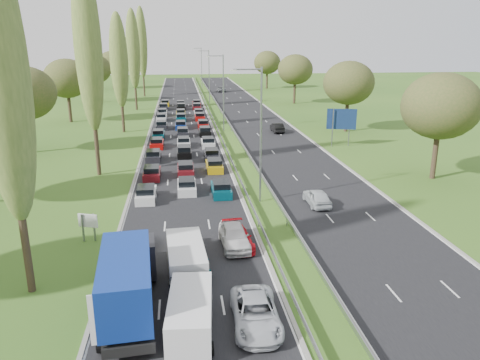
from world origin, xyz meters
TOP-DOWN VIEW (x-y plane):
  - ground at (4.50, 80.00)m, footprint 260.00×260.00m
  - near_carriageway at (-2.25, 82.50)m, footprint 10.50×215.00m
  - far_carriageway at (11.25, 82.50)m, footprint 10.50×215.00m
  - central_reservation at (4.50, 82.50)m, footprint 2.36×215.00m
  - lamp_columns at (4.50, 78.00)m, footprint 0.18×140.18m
  - poplar_row at (-11.50, 68.17)m, footprint 2.80×127.80m
  - woodland_left at (-22.00, 62.63)m, footprint 8.00×166.00m
  - woodland_right at (24.00, 66.67)m, footprint 8.00×153.00m
  - traffic_queue_fill at (-2.27, 77.52)m, footprint 8.92×68.81m
  - near_car_2 at (-5.82, 30.35)m, footprint 2.44×5.00m
  - near_car_7 at (-2.02, 30.25)m, footprint 2.24×4.91m
  - near_car_8 at (-2.36, 32.70)m, footprint 1.82×4.11m
  - near_car_10 at (1.00, 23.87)m, footprint 2.52×5.18m
  - near_car_11 at (1.28, 33.65)m, footprint 2.17×4.62m
  - near_car_12 at (1.02, 33.60)m, footprint 2.12×4.81m
  - far_car_0 at (9.36, 41.36)m, footprint 1.78×4.33m
  - far_car_1 at (12.84, 75.66)m, footprint 1.61×4.48m
  - far_car_2 at (9.44, 137.58)m, footprint 2.57×5.24m
  - blue_lorry at (-5.51, 25.85)m, footprint 2.49×8.96m
  - white_van_front at (-2.33, 23.67)m, footprint 2.08×5.31m
  - white_van_rear at (-2.43, 29.67)m, footprint 2.17×5.54m
  - info_sign at (-9.40, 35.91)m, footprint 1.45×0.60m
  - direction_sign at (19.40, 64.35)m, footprint 3.89×1.12m

SIDE VIEW (x-z plane):
  - ground at x=4.50m, z-range 0.00..0.00m
  - near_carriageway at x=-2.25m, z-range -0.02..0.02m
  - far_carriageway at x=11.25m, z-range -0.02..0.02m
  - traffic_queue_fill at x=-2.27m, z-range 0.04..0.84m
  - central_reservation at x=4.50m, z-range 0.39..0.71m
  - near_car_11 at x=1.28m, z-range 0.02..1.32m
  - near_car_2 at x=-5.82m, z-range 0.02..1.39m
  - near_car_8 at x=-2.36m, z-range 0.02..1.39m
  - near_car_7 at x=-2.02m, z-range 0.02..1.41m
  - near_car_10 at x=1.00m, z-range 0.02..1.44m
  - far_car_2 at x=9.44m, z-range 0.02..1.45m
  - far_car_0 at x=9.36m, z-range 0.02..1.49m
  - far_car_1 at x=12.84m, z-range 0.02..1.49m
  - near_car_12 at x=1.02m, z-range 0.02..1.63m
  - white_van_front at x=-2.33m, z-range 0.03..2.16m
  - white_van_rear at x=-2.43m, z-range 0.03..2.25m
  - info_sign at x=-9.40m, z-range 0.32..2.42m
  - blue_lorry at x=-5.51m, z-range 0.07..3.86m
  - direction_sign at x=19.40m, z-range 0.97..6.17m
  - lamp_columns at x=4.50m, z-range 0.00..12.00m
  - woodland_right at x=24.00m, z-range 2.13..13.23m
  - woodland_left at x=-22.00m, z-range 2.13..13.23m
  - poplar_row at x=-11.50m, z-range 1.17..23.61m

